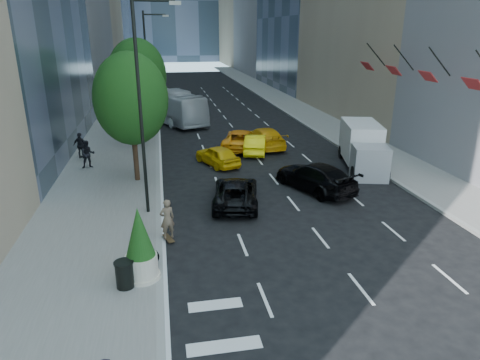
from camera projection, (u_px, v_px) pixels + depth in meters
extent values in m
plane|color=black|center=(299.00, 240.00, 18.68)|extent=(160.00, 160.00, 0.00)
cube|color=slate|center=(128.00, 116.00, 44.90)|extent=(6.00, 120.00, 0.15)
cube|color=slate|center=(301.00, 110.00, 48.21)|extent=(4.00, 120.00, 0.15)
cylinder|color=black|center=(140.00, 111.00, 19.55)|extent=(0.16, 0.16, 10.00)
cylinder|color=black|center=(154.00, 0.00, 18.14)|extent=(1.80, 0.12, 0.12)
cube|color=#99998C|center=(175.00, 3.00, 18.33)|extent=(0.50, 0.22, 0.15)
cylinder|color=black|center=(147.00, 74.00, 36.24)|extent=(0.16, 0.16, 10.00)
cylinder|color=black|center=(154.00, 14.00, 34.83)|extent=(1.80, 0.12, 0.12)
cube|color=#99998C|center=(166.00, 16.00, 35.02)|extent=(0.50, 0.22, 0.15)
cylinder|color=black|center=(136.00, 154.00, 25.20)|extent=(0.30, 0.30, 3.15)
ellipsoid|color=#153B10|center=(131.00, 99.00, 24.12)|extent=(4.20, 4.20, 5.25)
cylinder|color=black|center=(141.00, 119.00, 34.43)|extent=(0.30, 0.30, 3.38)
ellipsoid|color=#153B10|center=(137.00, 75.00, 33.27)|extent=(4.50, 4.50, 5.62)
cylinder|color=black|center=(145.00, 98.00, 46.56)|extent=(0.30, 0.30, 2.93)
ellipsoid|color=#153B10|center=(143.00, 70.00, 45.56)|extent=(3.90, 3.90, 4.88)
cylinder|color=black|center=(152.00, 80.00, 53.74)|extent=(0.14, 0.14, 5.20)
imported|color=black|center=(151.00, 66.00, 53.21)|extent=(2.48, 0.53, 1.00)
cube|color=#B12829|center=(473.00, 84.00, 22.22)|extent=(0.64, 1.30, 0.64)
cylinder|color=black|center=(440.00, 62.00, 25.76)|extent=(1.75, 0.08, 1.75)
cube|color=#B12829|center=(428.00, 76.00, 25.93)|extent=(0.64, 1.30, 0.64)
cylinder|color=black|center=(404.00, 58.00, 29.47)|extent=(1.75, 0.08, 1.75)
cube|color=#B12829|center=(394.00, 70.00, 29.64)|extent=(0.64, 1.30, 0.64)
cylinder|color=black|center=(376.00, 55.00, 33.18)|extent=(1.75, 0.08, 1.75)
cube|color=#B12829|center=(367.00, 66.00, 33.35)|extent=(0.64, 1.30, 0.64)
imported|color=brown|center=(167.00, 222.00, 18.31)|extent=(0.75, 0.61, 1.79)
imported|color=black|center=(236.00, 192.00, 22.25)|extent=(3.14, 5.18, 1.34)
imported|color=black|center=(315.00, 177.00, 24.27)|extent=(4.08, 5.82, 1.56)
imported|color=#E9B70C|center=(217.00, 155.00, 28.77)|extent=(3.02, 4.29, 1.36)
imported|color=yellow|center=(256.00, 144.00, 31.63)|extent=(2.61, 4.51, 1.41)
imported|color=#FF980D|center=(241.00, 139.00, 32.78)|extent=(3.96, 5.80, 1.47)
imported|color=#F0A70C|center=(264.00, 138.00, 33.18)|extent=(2.74, 5.47, 1.52)
imported|color=silver|center=(168.00, 105.00, 42.29)|extent=(7.21, 11.53, 3.19)
cube|color=silver|center=(361.00, 141.00, 28.60)|extent=(3.11, 4.53, 2.42)
cube|color=gray|center=(370.00, 163.00, 25.93)|extent=(2.44, 2.25, 2.06)
cylinder|color=black|center=(354.00, 174.00, 25.85)|extent=(0.53, 0.95, 0.90)
cylinder|color=black|center=(386.00, 174.00, 25.73)|extent=(0.53, 0.95, 0.90)
cylinder|color=black|center=(342.00, 152.00, 30.41)|extent=(0.53, 0.95, 0.90)
cylinder|color=black|center=(368.00, 152.00, 30.29)|extent=(0.53, 0.95, 0.90)
imported|color=black|center=(88.00, 154.00, 27.63)|extent=(1.00, 0.85, 1.82)
imported|color=black|center=(81.00, 146.00, 29.72)|extent=(1.15, 0.81, 1.81)
cylinder|color=black|center=(125.00, 275.00, 14.85)|extent=(0.63, 0.63, 0.94)
cylinder|color=beige|center=(142.00, 266.00, 15.39)|extent=(1.15, 1.15, 0.92)
cone|color=#153B10|center=(139.00, 232.00, 14.94)|extent=(1.03, 1.03, 1.84)
ellipsoid|color=black|center=(150.00, 257.00, 16.34)|extent=(0.70, 0.77, 0.59)
ellipsoid|color=black|center=(135.00, 265.00, 15.86)|extent=(0.61, 0.67, 0.52)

